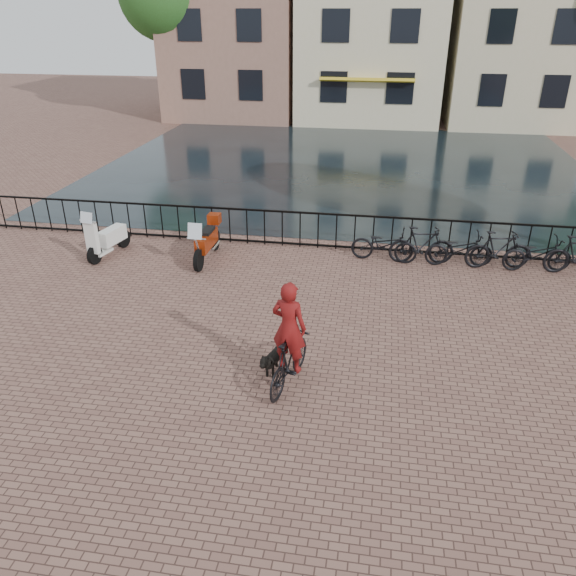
% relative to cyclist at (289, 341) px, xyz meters
% --- Properties ---
extents(ground, '(100.00, 100.00, 0.00)m').
position_rel_cyclist_xyz_m(ground, '(-0.25, -1.62, -0.88)').
color(ground, brown).
rests_on(ground, ground).
extents(canal_water, '(20.00, 20.00, 0.00)m').
position_rel_cyclist_xyz_m(canal_water, '(-0.25, 15.68, -0.88)').
color(canal_water, black).
rests_on(canal_water, ground).
extents(railing, '(20.00, 0.05, 1.02)m').
position_rel_cyclist_xyz_m(railing, '(-0.25, 6.38, -0.38)').
color(railing, black).
rests_on(railing, ground).
extents(canal_house_left, '(7.50, 9.00, 12.80)m').
position_rel_cyclist_xyz_m(canal_house_left, '(-7.75, 28.38, 5.52)').
color(canal_house_left, '#845C4C').
rests_on(canal_house_left, ground).
extents(canal_house_mid, '(8.00, 9.50, 11.80)m').
position_rel_cyclist_xyz_m(canal_house_mid, '(0.25, 28.38, 5.01)').
color(canal_house_mid, beige).
rests_on(canal_house_mid, ground).
extents(cyclist, '(0.86, 1.77, 2.33)m').
position_rel_cyclist_xyz_m(cyclist, '(0.00, 0.00, 0.00)').
color(cyclist, black).
rests_on(cyclist, ground).
extents(dog, '(0.49, 0.84, 0.54)m').
position_rel_cyclist_xyz_m(dog, '(-0.32, 0.32, -0.62)').
color(dog, black).
rests_on(dog, ground).
extents(motorcycle, '(0.47, 1.86, 1.33)m').
position_rel_cyclist_xyz_m(motorcycle, '(-3.02, 5.08, -0.22)').
color(motorcycle, '#92270A').
rests_on(motorcycle, ground).
extents(scooter, '(0.75, 1.62, 1.45)m').
position_rel_cyclist_xyz_m(scooter, '(-5.70, 4.95, -0.16)').
color(scooter, silver).
rests_on(scooter, ground).
extents(parked_bike_0, '(1.77, 0.79, 0.90)m').
position_rel_cyclist_xyz_m(parked_bike_0, '(1.55, 5.78, -0.43)').
color(parked_bike_0, black).
rests_on(parked_bike_0, ground).
extents(parked_bike_1, '(1.70, 0.64, 1.00)m').
position_rel_cyclist_xyz_m(parked_bike_1, '(2.50, 5.78, -0.38)').
color(parked_bike_1, black).
rests_on(parked_bike_1, ground).
extents(parked_bike_2, '(1.77, 0.77, 0.90)m').
position_rel_cyclist_xyz_m(parked_bike_2, '(3.45, 5.78, -0.43)').
color(parked_bike_2, black).
rests_on(parked_bike_2, ground).
extents(parked_bike_3, '(1.72, 0.74, 1.00)m').
position_rel_cyclist_xyz_m(parked_bike_3, '(4.40, 5.78, -0.38)').
color(parked_bike_3, black).
rests_on(parked_bike_3, ground).
extents(parked_bike_4, '(1.78, 0.84, 0.90)m').
position_rel_cyclist_xyz_m(parked_bike_4, '(5.35, 5.78, -0.43)').
color(parked_bike_4, black).
rests_on(parked_bike_4, ground).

